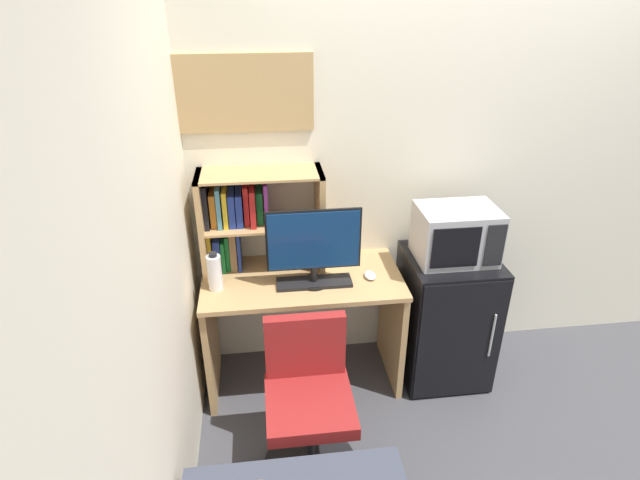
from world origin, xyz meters
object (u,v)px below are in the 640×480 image
wall_corkboard (241,94)px  keyboard (314,282)px  microwave (456,234)px  desk_chair (309,409)px  computer_mouse (370,275)px  hutch_bookshelf (245,218)px  water_bottle (215,272)px  monitor (314,243)px  mini_fridge (445,317)px

wall_corkboard → keyboard: bearing=-45.9°
microwave → wall_corkboard: (-1.17, 0.31, 0.75)m
desk_chair → computer_mouse: bearing=54.5°
computer_mouse → microwave: 0.54m
hutch_bookshelf → water_bottle: hutch_bookshelf is taller
water_bottle → wall_corkboard: wall_corkboard is taller
monitor → microwave: size_ratio=1.17×
keyboard → water_bottle: size_ratio=1.86×
monitor → mini_fridge: size_ratio=0.62×
keyboard → wall_corkboard: (-0.35, 0.36, 0.98)m
desk_chair → wall_corkboard: bearing=105.3°
mini_fridge → desk_chair: bearing=-146.3°
water_bottle → computer_mouse: bearing=0.7°
hutch_bookshelf → desk_chair: 1.10m
water_bottle → desk_chair: size_ratio=0.27×
monitor → microwave: 0.82m
keyboard → wall_corkboard: size_ratio=0.54×
monitor → wall_corkboard: wall_corkboard is taller
water_bottle → wall_corkboard: (0.20, 0.34, 0.89)m
computer_mouse → desk_chair: 0.83m
desk_chair → water_bottle: bearing=127.9°
hutch_bookshelf → desk_chair: size_ratio=0.83×
mini_fridge → desk_chair: size_ratio=1.00×
water_bottle → microwave: 1.38m
hutch_bookshelf → water_bottle: bearing=-127.9°
hutch_bookshelf → wall_corkboard: wall_corkboard is taller
hutch_bookshelf → microwave: bearing=-9.3°
microwave → water_bottle: bearing=-178.5°
mini_fridge → monitor: bearing=-176.8°
keyboard → computer_mouse: size_ratio=4.13×
keyboard → mini_fridge: size_ratio=0.51×
microwave → monitor: bearing=-176.6°
hutch_bookshelf → wall_corkboard: size_ratio=0.90×
hutch_bookshelf → water_bottle: 0.36m
monitor → mini_fridge: bearing=3.2°
monitor → desk_chair: bearing=-99.4°
monitor → wall_corkboard: (-0.35, 0.35, 0.74)m
hutch_bookshelf → monitor: (0.37, -0.25, -0.06)m
monitor → mini_fridge: monitor is taller
mini_fridge → wall_corkboard: bearing=165.2°
keyboard → microwave: (0.82, 0.05, 0.23)m
water_bottle → mini_fridge: (1.37, 0.03, -0.44)m
mini_fridge → wall_corkboard: size_ratio=1.07×
microwave → desk_chair: 1.27m
keyboard → mini_fridge: mini_fridge is taller
monitor → computer_mouse: (0.33, 0.03, -0.24)m
computer_mouse → keyboard: bearing=-174.9°
wall_corkboard → mini_fridge: bearing=-14.8°
microwave → wall_corkboard: bearing=165.4°
computer_mouse → water_bottle: (-0.87, -0.01, 0.09)m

